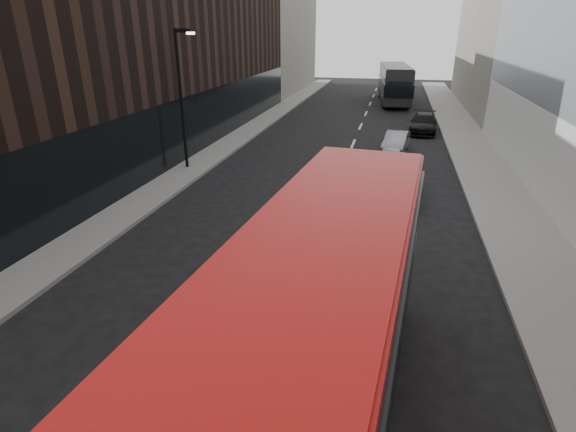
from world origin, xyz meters
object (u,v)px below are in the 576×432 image
Objects in this scene: red_bus at (316,347)px; car_c at (423,123)px; car_a at (399,182)px; grey_bus at (394,83)px; street_lamp at (182,91)px; car_b at (396,142)px.

red_bus reaches higher than car_c.
car_c is (3.07, 28.94, -1.77)m from red_bus.
red_bus is 2.52× the size of car_a.
grey_bus is 29.36m from car_a.
street_lamp reaches higher than car_b.
red_bus reaches higher than car_a.
grey_bus is at bearing 104.07° from car_c.
car_a reaches higher than car_b.
red_bus is 22.78m from car_b.
car_a is (11.20, -2.05, -3.43)m from street_lamp.
red_bus is 43.42m from grey_bus.
car_b is (-0.22, 8.59, -0.13)m from car_a.
car_b is (1.15, 22.68, -1.82)m from red_bus.
street_lamp is 18.98m from red_bus.
car_a is at bearing -91.99° from car_c.
grey_bus is at bearing 98.84° from car_b.
grey_bus is at bearing 94.04° from red_bus.
street_lamp is 11.89m from car_a.
red_bus is 2.38× the size of car_c.
grey_bus is at bearing 68.99° from street_lamp.
street_lamp is at bearing 126.24° from red_bus.
grey_bus is 20.79m from car_b.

